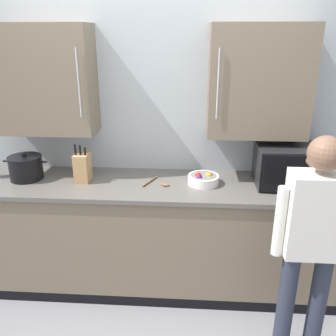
{
  "coord_description": "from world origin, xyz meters",
  "views": [
    {
      "loc": [
        0.32,
        -1.75,
        2.08
      ],
      "look_at": [
        0.15,
        0.82,
        1.1
      ],
      "focal_mm": 38.73,
      "sensor_mm": 36.0,
      "label": 1
    }
  ],
  "objects_px": {
    "fruit_bowl": "(203,179)",
    "person_figure": "(311,236)",
    "microwave_oven": "(290,166)",
    "wooden_spoon": "(158,183)",
    "stock_pot": "(26,168)",
    "knife_block": "(83,167)"
  },
  "relations": [
    {
      "from": "fruit_bowl",
      "to": "person_figure",
      "type": "bearing_deg",
      "value": -47.83
    },
    {
      "from": "microwave_oven",
      "to": "wooden_spoon",
      "type": "xyz_separation_m",
      "value": [
        -1.02,
        -0.05,
        -0.15
      ]
    },
    {
      "from": "stock_pot",
      "to": "knife_block",
      "type": "relative_size",
      "value": 1.15
    },
    {
      "from": "wooden_spoon",
      "to": "person_figure",
      "type": "xyz_separation_m",
      "value": [
        0.99,
        -0.67,
        -0.04
      ]
    },
    {
      "from": "knife_block",
      "to": "fruit_bowl",
      "type": "bearing_deg",
      "value": 0.2
    },
    {
      "from": "microwave_oven",
      "to": "fruit_bowl",
      "type": "distance_m",
      "value": 0.67
    },
    {
      "from": "microwave_oven",
      "to": "fruit_bowl",
      "type": "height_order",
      "value": "microwave_oven"
    },
    {
      "from": "microwave_oven",
      "to": "fruit_bowl",
      "type": "bearing_deg",
      "value": -178.06
    },
    {
      "from": "person_figure",
      "to": "stock_pot",
      "type": "bearing_deg",
      "value": 161.05
    },
    {
      "from": "microwave_oven",
      "to": "stock_pot",
      "type": "distance_m",
      "value": 2.09
    },
    {
      "from": "wooden_spoon",
      "to": "microwave_oven",
      "type": "bearing_deg",
      "value": 3.04
    },
    {
      "from": "wooden_spoon",
      "to": "person_figure",
      "type": "distance_m",
      "value": 1.2
    },
    {
      "from": "fruit_bowl",
      "to": "knife_block",
      "type": "distance_m",
      "value": 0.96
    },
    {
      "from": "stock_pot",
      "to": "fruit_bowl",
      "type": "relative_size",
      "value": 1.48
    },
    {
      "from": "microwave_oven",
      "to": "stock_pot",
      "type": "height_order",
      "value": "microwave_oven"
    },
    {
      "from": "microwave_oven",
      "to": "stock_pot",
      "type": "xyz_separation_m",
      "value": [
        -2.09,
        -0.01,
        -0.06
      ]
    },
    {
      "from": "stock_pot",
      "to": "knife_block",
      "type": "distance_m",
      "value": 0.47
    },
    {
      "from": "microwave_oven",
      "to": "fruit_bowl",
      "type": "relative_size",
      "value": 2.27
    },
    {
      "from": "microwave_oven",
      "to": "person_figure",
      "type": "bearing_deg",
      "value": -92.01
    },
    {
      "from": "stock_pot",
      "to": "knife_block",
      "type": "bearing_deg",
      "value": -1.58
    },
    {
      "from": "stock_pot",
      "to": "wooden_spoon",
      "type": "distance_m",
      "value": 1.08
    },
    {
      "from": "person_figure",
      "to": "microwave_oven",
      "type": "bearing_deg",
      "value": 87.99
    }
  ]
}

